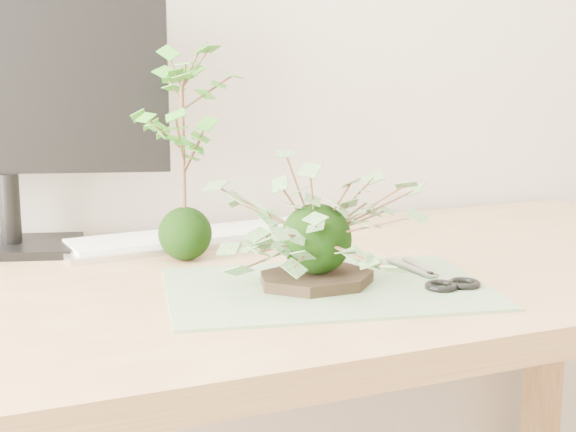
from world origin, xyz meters
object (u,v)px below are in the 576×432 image
Objects in this scene: maple_kokedama at (182,103)px; keyboard at (198,238)px; desk at (281,331)px; monitor at (1,88)px; ivy_kokedama at (316,206)px.

maple_kokedama reaches higher than keyboard.
monitor is (-0.34, 0.30, 0.35)m from desk.
maple_kokedama is at bearing 129.60° from desk.
desk is 3.24× the size of monitor.
desk is 4.72× the size of maple_kokedama.
monitor is at bearing 132.81° from ivy_kokedama.
monitor is (-0.29, 0.06, 0.25)m from keyboard.
monitor reaches higher than desk.
desk is 0.22m from ivy_kokedama.
maple_kokedama is at bearing 118.90° from ivy_kokedama.
keyboard is at bearing 101.78° from ivy_kokedama.
keyboard is (0.05, 0.11, -0.23)m from maple_kokedama.
ivy_kokedama is 0.28m from maple_kokedama.
ivy_kokedama is at bearing -61.10° from maple_kokedama.
maple_kokedama is 0.73× the size of keyboard.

